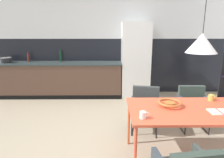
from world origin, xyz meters
name	(u,v)px	position (x,y,z in m)	size (l,w,h in m)	color
ground_plane	(122,146)	(0.00, 0.00, 0.00)	(8.20, 8.20, 0.00)	tan
back_wall_splashback_dark	(117,66)	(0.00, 2.76, 0.74)	(6.31, 0.12, 1.48)	black
back_wall_panel_upper	(117,10)	(0.00, 2.76, 2.21)	(6.31, 0.12, 1.48)	silver
kitchen_counter	(62,79)	(-1.45, 2.40, 0.45)	(3.13, 0.63, 0.89)	brown
refrigerator_column	(135,60)	(0.47, 2.40, 0.95)	(0.71, 0.60, 1.90)	silver
dining_table	(193,112)	(0.87, -0.33, 0.69)	(1.62, 0.87, 0.74)	#E15235
armchair_facing_counter	(193,102)	(1.27, 0.59, 0.48)	(0.50, 0.48, 0.74)	#353C3E
armchair_by_stool	(145,104)	(0.42, 0.53, 0.48)	(0.56, 0.55, 0.75)	#353C3E
fruit_bowl	(170,103)	(0.60, -0.22, 0.78)	(0.31, 0.31, 0.06)	#B2662D
open_book	(219,112)	(1.15, -0.44, 0.74)	(0.24, 0.19, 0.02)	white
mug_dark_espresso	(143,115)	(0.19, -0.60, 0.78)	(0.12, 0.07, 0.08)	white
mug_white_ceramic	(211,98)	(1.25, -0.03, 0.78)	(0.12, 0.08, 0.09)	gold
cooking_pot	(7,60)	(-2.83, 2.40, 0.96)	(0.26, 0.26, 0.16)	black
bottle_wine_green	(61,57)	(-1.49, 2.58, 1.02)	(0.06, 0.06, 0.30)	#0F3319
bottle_oil_tall	(28,58)	(-2.33, 2.57, 1.00)	(0.06, 0.06, 0.26)	maroon
pendant_lamp_over_table_near	(202,43)	(0.87, -0.38, 1.56)	(0.35, 0.35, 1.45)	black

